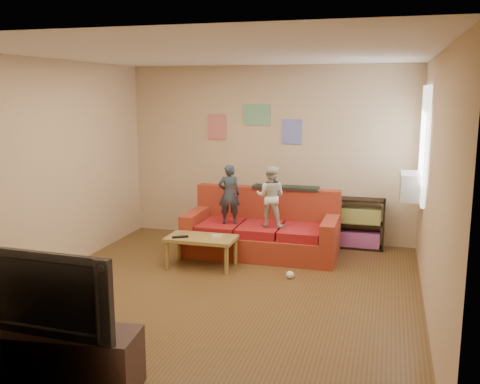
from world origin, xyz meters
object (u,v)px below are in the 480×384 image
(child_b, at_px, (271,196))
(television, at_px, (54,290))
(coffee_table, at_px, (201,241))
(tv_stand, at_px, (59,359))
(sofa, at_px, (263,232))
(child_a, at_px, (229,194))
(bookshelf, at_px, (352,226))
(file_box, at_px, (295,248))

(child_b, bearing_deg, television, 77.77)
(coffee_table, relative_size, television, 0.79)
(tv_stand, bearing_deg, sofa, 73.15)
(sofa, distance_m, child_a, 0.74)
(sofa, bearing_deg, tv_stand, -100.46)
(sofa, height_order, bookshelf, sofa)
(tv_stand, bearing_deg, child_a, 79.49)
(bookshelf, bearing_deg, television, -113.07)
(sofa, xyz_separation_m, child_b, (0.15, -0.17, 0.56))
(television, bearing_deg, child_b, 79.20)
(coffee_table, distance_m, file_box, 1.34)
(file_box, relative_size, tv_stand, 0.34)
(bookshelf, bearing_deg, file_box, -132.18)
(child_a, distance_m, coffee_table, 0.85)
(sofa, height_order, tv_stand, sofa)
(sofa, bearing_deg, child_b, -49.55)
(sofa, xyz_separation_m, child_a, (-0.45, -0.17, 0.56))
(child_a, distance_m, television, 3.75)
(bookshelf, height_order, tv_stand, bookshelf)
(child_a, xyz_separation_m, child_b, (0.60, 0.00, -0.00))
(file_box, bearing_deg, child_b, -176.60)
(coffee_table, xyz_separation_m, television, (-0.08, -3.09, 0.46))
(television, bearing_deg, bookshelf, 69.23)
(coffee_table, bearing_deg, child_a, 73.26)
(sofa, distance_m, coffee_table, 1.04)
(file_box, bearing_deg, coffee_table, -149.90)
(tv_stand, bearing_deg, television, 0.00)
(sofa, height_order, file_box, sofa)
(child_a, bearing_deg, sofa, -175.41)
(coffee_table, distance_m, bookshelf, 2.36)
(file_box, height_order, television, television)
(child_a, height_order, television, child_a)
(child_a, bearing_deg, tv_stand, 69.49)
(child_b, bearing_deg, coffee_table, 39.84)
(sofa, relative_size, tv_stand, 1.68)
(file_box, xyz_separation_m, tv_stand, (-1.22, -3.76, 0.09))
(sofa, bearing_deg, television, -100.46)
(child_b, xyz_separation_m, coffee_table, (-0.79, -0.64, -0.52))
(coffee_table, bearing_deg, file_box, 30.10)
(child_b, relative_size, bookshelf, 0.91)
(tv_stand, bearing_deg, bookshelf, 60.54)
(sofa, distance_m, television, 4.01)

